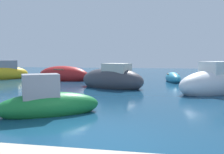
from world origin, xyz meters
The scene contains 7 objects.
ground centered at (0.00, 0.00, 0.00)m, with size 80.00×80.00×0.00m, color navy.
moored_boat_0 centered at (4.81, 8.85, 0.57)m, with size 4.90×4.34×2.19m.
moored_boat_2 centered at (-1.32, 10.33, 0.55)m, with size 5.00×3.41×2.03m.
moored_boat_4 centered at (2.96, 15.44, 0.28)m, with size 1.55×3.51×1.01m.
moored_boat_6 centered at (-6.65, 14.94, 0.45)m, with size 5.32×2.89×1.64m.
moored_boat_7 centered at (-2.17, 2.22, 0.41)m, with size 3.71×2.94×1.70m.
moored_boat_9 centered at (-12.76, 14.85, 0.55)m, with size 4.75×4.87×2.11m.
Camera 1 is at (1.70, -5.98, 2.07)m, focal length 39.64 mm.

